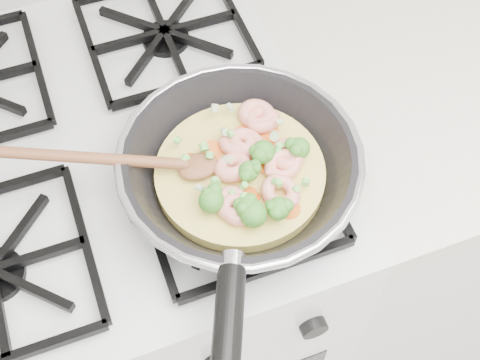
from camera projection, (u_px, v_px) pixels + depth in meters
name	position (u px, v px, depth m)	size (l,w,h in m)	color
stove	(135.00, 281.00, 1.25)	(0.60, 0.60, 0.92)	white
skillet	(240.00, 172.00, 0.79)	(0.44, 0.46, 0.09)	black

